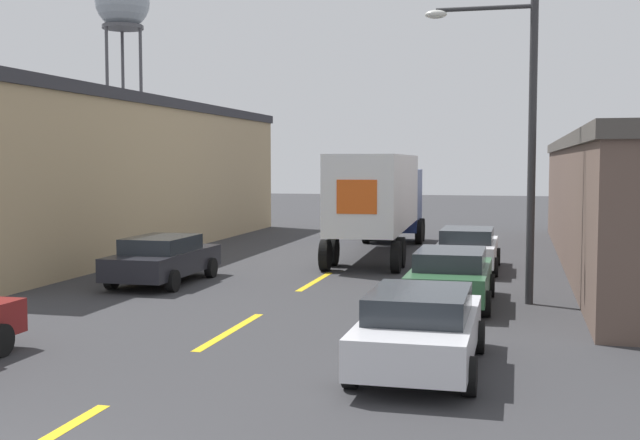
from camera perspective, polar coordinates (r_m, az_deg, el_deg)
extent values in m
cube|color=gold|center=(17.31, -6.36, -7.85)|extent=(0.20, 3.87, 0.01)
cube|color=gold|center=(24.19, -0.34, -4.38)|extent=(0.20, 3.87, 0.01)
cube|color=tan|center=(34.93, -15.98, 2.79)|extent=(8.18, 24.26, 5.71)
cube|color=#333338|center=(35.00, -16.08, 7.79)|extent=(8.38, 24.46, 0.40)
cube|color=navy|center=(36.16, 5.34, 1.43)|extent=(2.34, 3.12, 2.72)
cube|color=white|center=(29.78, 4.00, 2.03)|extent=(2.71, 9.26, 2.70)
cube|color=#E55619|center=(25.24, 2.63, 1.66)|extent=(1.28, 0.08, 1.08)
cylinder|color=black|center=(36.52, 7.21, -0.70)|extent=(0.32, 1.06, 1.05)
cylinder|color=black|center=(36.77, 3.58, -0.64)|extent=(0.32, 1.06, 1.05)
cylinder|color=black|center=(35.31, 7.06, -0.86)|extent=(0.32, 1.06, 1.05)
cylinder|color=black|center=(35.57, 3.31, -0.80)|extent=(0.32, 1.06, 1.05)
cylinder|color=black|center=(27.43, 5.74, -2.29)|extent=(0.32, 1.06, 1.05)
cylinder|color=black|center=(27.76, 0.94, -2.20)|extent=(0.32, 1.06, 1.05)
cylinder|color=black|center=(26.05, 5.43, -2.63)|extent=(0.32, 1.06, 1.05)
cylinder|color=black|center=(26.40, 0.38, -2.53)|extent=(0.32, 1.06, 1.05)
cube|color=#2D5B38|center=(20.50, 9.29, -4.21)|extent=(1.86, 4.59, 0.65)
cube|color=#23282D|center=(20.29, 9.28, -2.73)|extent=(1.64, 2.39, 0.45)
cylinder|color=black|center=(21.90, 12.02, -4.57)|extent=(0.22, 0.62, 0.62)
cylinder|color=black|center=(22.04, 7.16, -4.46)|extent=(0.22, 0.62, 0.62)
cylinder|color=black|center=(19.09, 11.73, -5.85)|extent=(0.22, 0.62, 0.62)
cylinder|color=black|center=(19.25, 6.16, -5.70)|extent=(0.22, 0.62, 0.62)
cube|color=silver|center=(27.09, 10.43, -2.19)|extent=(1.86, 4.59, 0.65)
cube|color=#23282D|center=(26.90, 10.43, -1.06)|extent=(1.64, 2.39, 0.45)
cylinder|color=black|center=(28.50, 12.47, -2.56)|extent=(0.22, 0.62, 0.62)
cylinder|color=black|center=(28.60, 8.74, -2.49)|extent=(0.22, 0.62, 0.62)
cylinder|color=black|center=(25.67, 12.31, -3.29)|extent=(0.22, 0.62, 0.62)
cylinder|color=black|center=(25.79, 8.16, -3.21)|extent=(0.22, 0.62, 0.62)
cylinder|color=black|center=(16.07, -21.81, -7.95)|extent=(0.22, 0.62, 0.62)
cube|color=black|center=(24.22, -11.06, -2.95)|extent=(1.86, 4.59, 0.65)
cube|color=#23282D|center=(24.03, -11.22, -1.69)|extent=(1.64, 2.39, 0.45)
cylinder|color=black|center=(25.19, -7.76, -3.38)|extent=(0.22, 0.62, 0.62)
cylinder|color=black|center=(25.93, -11.59, -3.21)|extent=(0.22, 0.62, 0.62)
cylinder|color=black|center=(22.59, -10.43, -4.28)|extent=(0.22, 0.62, 0.62)
cylinder|color=black|center=(23.42, -14.60, -4.05)|extent=(0.22, 0.62, 0.62)
cube|color=silver|center=(14.13, 7.14, -7.98)|extent=(1.86, 4.59, 0.65)
cube|color=#23282D|center=(13.89, 7.09, -5.89)|extent=(1.64, 2.39, 0.45)
cylinder|color=black|center=(15.51, 11.21, -8.16)|extent=(0.22, 0.62, 0.62)
cylinder|color=black|center=(15.70, 4.34, -7.94)|extent=(0.22, 0.62, 0.62)
cylinder|color=black|center=(12.75, 10.59, -10.87)|extent=(0.22, 0.62, 0.62)
cylinder|color=black|center=(12.98, 2.21, -10.52)|extent=(0.22, 0.62, 0.62)
cylinder|color=#47474C|center=(72.40, -12.58, 7.36)|extent=(0.28, 0.28, 15.53)
cylinder|color=#47474C|center=(74.78, -13.80, 7.24)|extent=(0.28, 0.28, 15.53)
cylinder|color=#47474C|center=(72.27, -14.85, 7.33)|extent=(0.28, 0.28, 15.53)
cylinder|color=#4C4C51|center=(73.96, -13.85, 13.17)|extent=(3.57, 3.57, 0.30)
sphere|color=#939EA8|center=(74.34, -13.88, 14.84)|extent=(4.70, 4.70, 4.70)
cylinder|color=#2D2D30|center=(20.79, 14.83, 4.57)|extent=(0.20, 0.20, 7.59)
cylinder|color=#2D2D30|center=(21.16, 11.63, 14.54)|extent=(2.42, 0.11, 0.11)
ellipsoid|color=silver|center=(21.22, 8.25, 14.27)|extent=(0.56, 0.32, 0.22)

